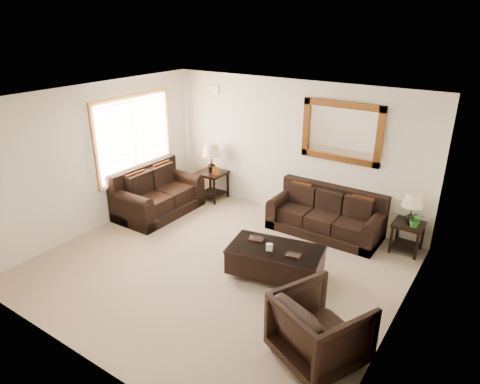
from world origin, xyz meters
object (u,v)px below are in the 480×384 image
Objects in this scene: sofa at (326,217)px; loveseat at (156,196)px; end_table_left at (212,163)px; coffee_table at (275,259)px; end_table_right at (411,214)px; armchair at (320,326)px.

loveseat is at bearing -160.79° from sofa.
end_table_left is (0.51, 1.21, 0.47)m from loveseat.
end_table_left is 3.31m from coffee_table.
sofa is 1.90× the size of end_table_right.
loveseat reaches higher than armchair.
sofa is at bearing -43.14° from armchair.
loveseat is 1.82× the size of armchair.
loveseat reaches higher than coffee_table.
sofa is 1.49m from end_table_right.
armchair is at bearing -38.13° from end_table_left.
end_table_left reaches higher than coffee_table.
end_table_right reaches higher than loveseat.
end_table_right is 1.13× the size of armchair.
end_table_left is at bearing 178.39° from sofa.
armchair is at bearing -113.06° from loveseat.
coffee_table is (-1.50, -1.92, -0.40)m from end_table_right.
coffee_table is (3.18, -0.67, -0.05)m from loveseat.
coffee_table is at bearing -18.96° from armchair.
sofa is 3.44m from loveseat.
end_table_right is at bearing 0.60° from end_table_left.
sofa is 1.19× the size of loveseat.
loveseat is 1.60× the size of end_table_right.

